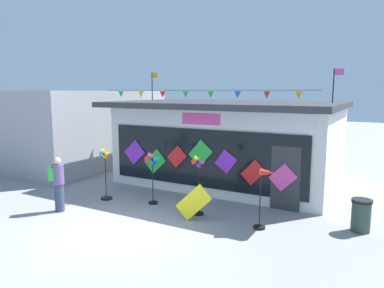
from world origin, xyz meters
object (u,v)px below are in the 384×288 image
object	(u,v)px
wind_spinner_left	(152,167)
wind_spinner_center_left	(198,178)
trash_bin	(361,215)
display_kite_on_ground	(194,202)
wind_spinner_far_left	(105,174)
person_near_camera	(58,183)
wind_spinner_center_right	(265,190)
kite_shop_building	(229,141)

from	to	relation	value
wind_spinner_left	wind_spinner_center_left	xyz separation A→B (m)	(1.79, -0.19, -0.10)
trash_bin	display_kite_on_ground	size ratio (longest dim) A/B	0.87
wind_spinner_far_left	wind_spinner_left	world-z (taller)	wind_spinner_far_left
person_near_camera	wind_spinner_center_right	bearing A→B (deg)	-120.03
kite_shop_building	wind_spinner_far_left	xyz separation A→B (m)	(-2.68, -4.33, -0.76)
wind_spinner_center_left	wind_spinner_far_left	bearing A→B (deg)	-176.94
wind_spinner_center_left	trash_bin	distance (m)	4.49
kite_shop_building	person_near_camera	xyz separation A→B (m)	(-3.09, -5.94, -0.76)
wind_spinner_center_right	person_near_camera	size ratio (longest dim) A/B	0.99
wind_spinner_center_right	wind_spinner_center_left	bearing A→B (deg)	176.21
wind_spinner_center_left	display_kite_on_ground	distance (m)	0.77
display_kite_on_ground	wind_spinner_center_right	bearing A→B (deg)	10.38
wind_spinner_center_right	trash_bin	bearing A→B (deg)	26.21
person_near_camera	trash_bin	distance (m)	8.67
wind_spinner_far_left	person_near_camera	world-z (taller)	wind_spinner_far_left
wind_spinner_far_left	trash_bin	xyz separation A→B (m)	(7.80, 1.16, -0.45)
wind_spinner_center_right	display_kite_on_ground	world-z (taller)	wind_spinner_center_right
kite_shop_building	wind_spinner_center_right	size ratio (longest dim) A/B	5.14
wind_spinner_left	trash_bin	xyz separation A→B (m)	(6.12, 0.79, -0.78)
wind_spinner_left	wind_spinner_center_left	distance (m)	1.80
wind_spinner_far_left	kite_shop_building	bearing A→B (deg)	58.20
wind_spinner_center_right	person_near_camera	xyz separation A→B (m)	(-5.95, -1.66, -0.21)
wind_spinner_center_left	person_near_camera	bearing A→B (deg)	-155.06
wind_spinner_center_left	wind_spinner_center_right	xyz separation A→B (m)	(2.08, -0.14, -0.03)
trash_bin	wind_spinner_far_left	bearing A→B (deg)	-171.56
wind_spinner_center_right	display_kite_on_ground	size ratio (longest dim) A/B	1.67
wind_spinner_far_left	wind_spinner_left	distance (m)	1.75
wind_spinner_far_left	wind_spinner_center_right	size ratio (longest dim) A/B	1.05
kite_shop_building	wind_spinner_center_right	bearing A→B (deg)	-56.24
wind_spinner_far_left	wind_spinner_center_left	world-z (taller)	wind_spinner_center_left
wind_spinner_center_right	wind_spinner_left	bearing A→B (deg)	175.22
wind_spinner_left	person_near_camera	size ratio (longest dim) A/B	1.02
kite_shop_building	person_near_camera	world-z (taller)	kite_shop_building
kite_shop_building	wind_spinner_center_left	world-z (taller)	kite_shop_building
wind_spinner_center_left	person_near_camera	world-z (taller)	wind_spinner_center_left
wind_spinner_left	wind_spinner_center_right	world-z (taller)	wind_spinner_left
trash_bin	wind_spinner_left	bearing A→B (deg)	-172.68
wind_spinner_left	wind_spinner_far_left	bearing A→B (deg)	-167.53
kite_shop_building	trash_bin	size ratio (longest dim) A/B	9.80
wind_spinner_left	person_near_camera	distance (m)	2.90
kite_shop_building	trash_bin	distance (m)	6.14
wind_spinner_far_left	trash_bin	size ratio (longest dim) A/B	2.01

